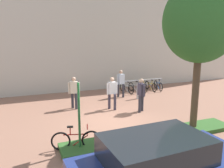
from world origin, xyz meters
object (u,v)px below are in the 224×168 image
person_casual_tan (121,82)px  car_navy_sedan (160,167)px  person_shirt_white (74,91)px  person_suited_dark (141,93)px  bollard_steel (138,92)px  tree_sidewalk (201,22)px  bike_rack_cluster (143,86)px  parking_sign_post (79,107)px  bike_at_sign (76,140)px  person_shirt_blue (112,91)px

person_casual_tan → car_navy_sedan: person_casual_tan is taller
person_shirt_white → person_suited_dark: bearing=-29.9°
bollard_steel → person_suited_dark: bearing=-114.2°
bollard_steel → person_shirt_white: bearing=-172.3°
tree_sidewalk → car_navy_sedan: size_ratio=1.35×
person_shirt_white → car_navy_sedan: size_ratio=0.39×
tree_sidewalk → bike_rack_cluster: 8.09m
parking_sign_post → car_navy_sedan: (1.22, -2.90, -0.78)m
parking_sign_post → bike_at_sign: size_ratio=1.43×
person_shirt_blue → person_shirt_white: 2.01m
tree_sidewalk → person_suited_dark: 4.49m
bike_at_sign → bollard_steel: bollard_steel is taller
car_navy_sedan → bollard_steel: bearing=65.5°
bike_at_sign → person_shirt_blue: (2.78, 3.73, 0.63)m
person_shirt_white → bike_rack_cluster: bearing=22.7°
parking_sign_post → bollard_steel: bearing=46.9°
tree_sidewalk → person_shirt_blue: (-2.08, 3.80, -3.32)m
tree_sidewalk → bike_at_sign: (-4.86, 0.07, -3.96)m
person_shirt_blue → person_casual_tan: (1.45, 2.17, 0.00)m
parking_sign_post → bollard_steel: 7.32m
bike_at_sign → person_shirt_white: (0.96, 4.58, 0.63)m
person_suited_dark → person_shirt_white: bearing=150.1°
parking_sign_post → person_shirt_white: parking_sign_post is taller
person_casual_tan → tree_sidewalk: bearing=-84.0°
bike_rack_cluster → car_navy_sedan: car_navy_sedan is taller
person_shirt_blue → person_suited_dark: size_ratio=1.00×
bike_at_sign → person_shirt_blue: 4.70m
parking_sign_post → person_shirt_blue: (2.69, 3.88, -0.55)m
person_shirt_blue → person_shirt_white: bearing=155.0°
person_shirt_white → tree_sidewalk: bearing=-50.0°
bike_at_sign → person_shirt_blue: size_ratio=0.95×
bike_at_sign → bollard_steel: bearing=45.5°
bike_rack_cluster → parking_sign_post: bearing=-131.8°
person_suited_dark → car_navy_sedan: (-2.69, -5.88, -0.23)m
person_shirt_blue → parking_sign_post: bearing=-124.7°
person_shirt_blue → car_navy_sedan: size_ratio=0.39×
person_shirt_blue → bike_rack_cluster: bearing=41.1°
tree_sidewalk → person_casual_tan: bearing=96.0°
person_casual_tan → car_navy_sedan: (-2.91, -8.95, -0.23)m
bike_at_sign → bollard_steel: 7.20m
parking_sign_post → person_casual_tan: bearing=55.6°
bike_rack_cluster → person_suited_dark: person_suited_dark is taller
bike_rack_cluster → car_navy_sedan: (-5.02, -9.87, 0.41)m
person_shirt_blue → person_suited_dark: same height
bike_rack_cluster → bike_at_sign: bearing=-132.9°
bike_at_sign → person_shirt_white: bearing=78.1°
bike_rack_cluster → person_shirt_blue: bearing=-138.9°
person_casual_tan → person_suited_dark: 3.08m
tree_sidewalk → person_casual_tan: 6.86m
bike_at_sign → person_shirt_white: person_shirt_white is taller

